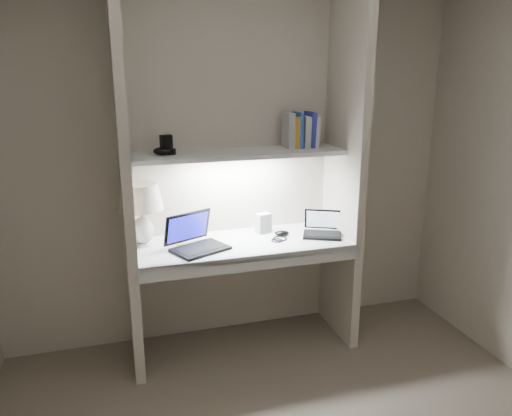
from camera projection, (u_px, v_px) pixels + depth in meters
name	position (u px, v px, depth m)	size (l,w,h in m)	color
back_wall	(232.00, 164.00, 3.46)	(3.20, 0.01, 2.50)	beige
alcove_panel_left	(125.00, 178.00, 3.01)	(0.06, 0.55, 2.50)	beige
alcove_panel_right	(345.00, 165.00, 3.41)	(0.06, 0.55, 2.50)	beige
desk	(242.00, 244.00, 3.35)	(1.40, 0.55, 0.04)	white
desk_apron	(253.00, 263.00, 3.12)	(1.46, 0.03, 0.10)	silver
shelf	(238.00, 154.00, 3.27)	(1.40, 0.36, 0.03)	silver
strip_light	(238.00, 157.00, 3.28)	(0.60, 0.04, 0.01)	white
table_lamp	(141.00, 204.00, 3.20)	(0.28, 0.28, 0.42)	white
laptop_main	(196.00, 241.00, 3.20)	(0.43, 0.40, 0.23)	black
laptop_netbook	(323.00, 229.00, 3.47)	(0.33, 0.31, 0.17)	black
speaker	(264.00, 223.00, 3.51)	(0.10, 0.07, 0.14)	silver
mouse	(282.00, 233.00, 3.45)	(0.10, 0.06, 0.04)	black
cable_coil	(280.00, 238.00, 3.38)	(0.10, 0.10, 0.01)	black
sticky_note	(178.00, 243.00, 3.30)	(0.08, 0.08, 0.00)	gold
book_row	(300.00, 131.00, 3.41)	(0.23, 0.16, 0.24)	silver
shelf_box	(166.00, 145.00, 3.15)	(0.07, 0.05, 0.12)	black
shelf_gadget	(163.00, 151.00, 3.12)	(0.12, 0.08, 0.05)	black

